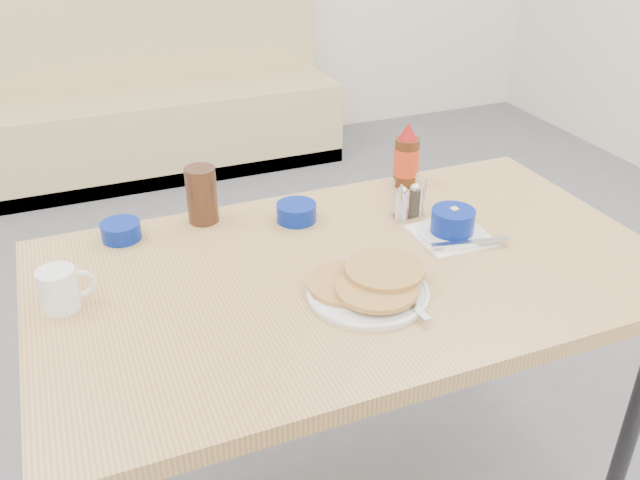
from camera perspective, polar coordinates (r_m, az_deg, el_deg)
name	(u,v)px	position (r m, az deg, el deg)	size (l,w,h in m)	color
booth_bench	(162,106)	(3.93, -13.16, 10.94)	(1.90, 0.56, 1.22)	tan
dining_table	(353,289)	(1.55, 2.80, -4.15)	(1.40, 0.80, 0.76)	tan
pancake_plate	(369,286)	(1.42, 4.14, -3.88)	(0.26, 0.27, 0.05)	white
coffee_mug	(61,288)	(1.45, -21.01, -3.82)	(0.11, 0.08, 0.09)	white
grits_setting	(453,225)	(1.65, 11.10, 1.25)	(0.19, 0.18, 0.07)	white
creamer_bowl	(121,231)	(1.68, -16.41, 0.73)	(0.09, 0.09, 0.04)	navy
butter_bowl	(296,212)	(1.70, -2.00, 2.35)	(0.10, 0.10, 0.05)	navy
amber_tumbler	(202,195)	(1.70, -9.93, 3.77)	(0.08, 0.08, 0.14)	#3C2113
condiment_caddy	(408,203)	(1.72, 7.42, 3.09)	(0.09, 0.06, 0.10)	silver
syrup_bottle	(406,158)	(1.88, 7.29, 6.84)	(0.07, 0.07, 0.18)	#47230F
sugar_wrapper	(322,283)	(1.46, 0.15, -3.60)	(0.04, 0.03, 0.00)	#F75552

